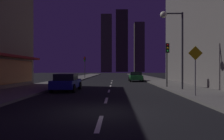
# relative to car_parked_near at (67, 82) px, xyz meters

# --- Properties ---
(ground_plane) EXTENTS (78.00, 136.00, 0.10)m
(ground_plane) POSITION_rel_car_parked_near_xyz_m (3.60, 23.50, -0.79)
(ground_plane) COLOR black
(sidewalk_right) EXTENTS (4.00, 76.00, 0.15)m
(sidewalk_right) POSITION_rel_car_parked_near_xyz_m (10.60, 23.50, -0.67)
(sidewalk_right) COLOR #605E59
(sidewalk_right) RESTS_ON ground
(sidewalk_left) EXTENTS (4.00, 76.00, 0.15)m
(sidewalk_left) POSITION_rel_car_parked_near_xyz_m (-3.40, 23.50, -0.67)
(sidewalk_left) COLOR #605E59
(sidewalk_left) RESTS_ON ground
(lane_marking_center) EXTENTS (0.16, 28.20, 0.01)m
(lane_marking_center) POSITION_rel_car_parked_near_xyz_m (3.60, 2.50, -0.73)
(lane_marking_center) COLOR silver
(lane_marking_center) RESTS_ON ground
(skyscraper_distant_tall) EXTENTS (6.50, 8.82, 35.46)m
(skyscraper_distant_tall) POSITION_rel_car_parked_near_xyz_m (-1.39, 111.87, 16.99)
(skyscraper_distant_tall) COLOR #464335
(skyscraper_distant_tall) RESTS_ON ground
(skyscraper_distant_mid) EXTENTS (8.78, 7.97, 45.19)m
(skyscraper_distant_mid) POSITION_rel_car_parked_near_xyz_m (8.81, 135.93, 21.85)
(skyscraper_distant_mid) COLOR #353227
(skyscraper_distant_mid) RESTS_ON ground
(skyscraper_distant_short) EXTENTS (7.32, 8.50, 37.27)m
(skyscraper_distant_short) POSITION_rel_car_parked_near_xyz_m (22.25, 140.90, 17.89)
(skyscraper_distant_short) COLOR #4B4738
(skyscraper_distant_short) RESTS_ON ground
(car_parked_near) EXTENTS (1.98, 4.24, 1.45)m
(car_parked_near) POSITION_rel_car_parked_near_xyz_m (0.00, 0.00, 0.00)
(car_parked_near) COLOR navy
(car_parked_near) RESTS_ON ground
(car_parked_far) EXTENTS (1.98, 4.24, 1.45)m
(car_parked_far) POSITION_rel_car_parked_near_xyz_m (7.20, 13.97, 0.00)
(car_parked_far) COLOR #1E722D
(car_parked_far) RESTS_ON ground
(fire_hydrant_far_left) EXTENTS (0.42, 0.30, 0.65)m
(fire_hydrant_far_left) POSITION_rel_car_parked_near_xyz_m (-2.30, 14.20, -0.29)
(fire_hydrant_far_left) COLOR #B2B2B2
(fire_hydrant_far_left) RESTS_ON sidewalk_left
(traffic_light_near_right) EXTENTS (0.32, 0.48, 4.20)m
(traffic_light_near_right) POSITION_rel_car_parked_near_xyz_m (9.10, 2.43, 2.45)
(traffic_light_near_right) COLOR #2D2D2D
(traffic_light_near_right) RESTS_ON sidewalk_right
(traffic_light_far_left) EXTENTS (0.32, 0.48, 4.20)m
(traffic_light_far_left) POSITION_rel_car_parked_near_xyz_m (-1.90, 23.20, 2.45)
(traffic_light_far_left) COLOR #2D2D2D
(traffic_light_far_left) RESTS_ON sidewalk_left
(street_lamp_right) EXTENTS (1.96, 0.56, 6.58)m
(street_lamp_right) POSITION_rel_car_parked_near_xyz_m (8.98, 0.14, 4.33)
(street_lamp_right) COLOR #38383D
(street_lamp_right) RESTS_ON sidewalk_right
(pedestrian_crossing_sign) EXTENTS (0.91, 0.08, 3.15)m
(pedestrian_crossing_sign) POSITION_rel_car_parked_near_xyz_m (9.20, -4.25, 1.28)
(pedestrian_crossing_sign) COLOR slate
(pedestrian_crossing_sign) RESTS_ON sidewalk_right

